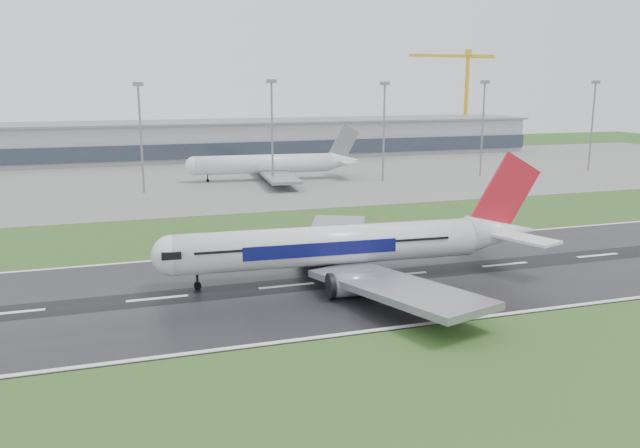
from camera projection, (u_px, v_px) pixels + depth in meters
name	position (u px, v px, depth m)	size (l,w,h in m)	color
ground	(505.00, 265.00, 114.59)	(520.00, 520.00, 0.00)	#294D1C
runway	(505.00, 265.00, 114.58)	(400.00, 45.00, 0.10)	black
apron	(304.00, 173.00, 230.76)	(400.00, 130.00, 0.08)	slate
terminal	(265.00, 139.00, 284.94)	(240.00, 36.00, 15.00)	gray
main_airliner	(356.00, 220.00, 105.09)	(64.99, 61.89, 19.19)	silver
parked_airliner	(271.00, 154.00, 213.36)	(59.12, 55.04, 17.33)	silver
tower_crane	(466.00, 99.00, 328.13)	(48.69, 2.66, 47.76)	gold
floodmast_1	(141.00, 140.00, 187.23)	(0.64, 0.64, 30.66)	gray
floodmast_2	(272.00, 136.00, 198.91)	(0.64, 0.64, 31.56)	gray
floodmast_3	(384.00, 134.00, 210.23)	(0.64, 0.64, 30.88)	gray
floodmast_4	(482.00, 131.00, 221.24)	(0.64, 0.64, 31.34)	gray
floodmast_5	(592.00, 128.00, 234.95)	(0.64, 0.64, 31.33)	gray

